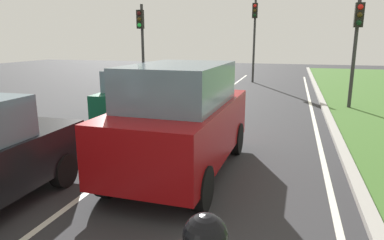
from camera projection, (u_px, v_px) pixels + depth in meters
name	position (u px, v px, depth m)	size (l,w,h in m)	color
ground_plane	(206.00, 121.00, 11.98)	(60.00, 60.00, 0.00)	#2D2D30
lane_line_center	(186.00, 120.00, 12.17)	(0.12, 32.00, 0.01)	silver
lane_line_right_edge	(316.00, 128.00, 11.00)	(0.12, 32.00, 0.01)	silver
curb_right	(333.00, 128.00, 10.86)	(0.24, 48.00, 0.12)	#9E9B93
car_suv_ahead	(182.00, 118.00, 7.13)	(2.06, 4.54, 2.28)	maroon
car_hatchback_far	(137.00, 95.00, 11.86)	(1.80, 3.73, 1.78)	#0C472D
traffic_light_near_right	(357.00, 34.00, 13.34)	(0.32, 0.50, 4.47)	#2D2D2D
traffic_light_overhead_left	(141.00, 34.00, 17.48)	(0.32, 0.50, 4.45)	#2D2D2D
traffic_light_far_median	(255.00, 27.00, 21.90)	(0.32, 0.50, 5.31)	#2D2D2D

